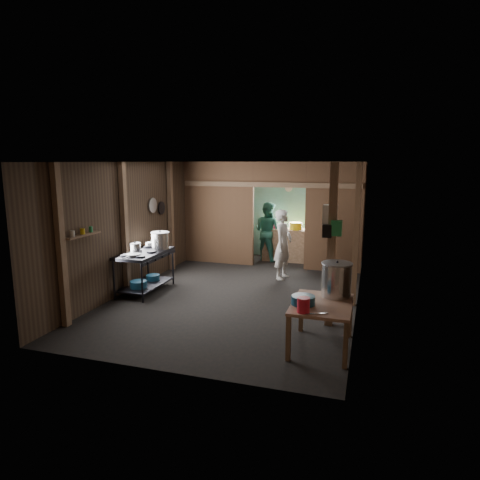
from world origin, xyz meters
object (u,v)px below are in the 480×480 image
(stove_pot_large, at_px, (160,241))
(stock_pot, at_px, (336,280))
(pink_bucket, at_px, (303,305))
(prep_table, at_px, (321,326))
(gas_range, at_px, (145,272))
(yellow_tub, at_px, (296,226))
(cook, at_px, (283,244))

(stove_pot_large, xyz_separation_m, stock_pot, (3.70, -1.60, -0.09))
(stock_pot, bearing_deg, pink_bucket, -113.19)
(stove_pot_large, bearing_deg, prep_table, -29.09)
(prep_table, bearing_deg, stock_pot, 67.39)
(gas_range, height_order, stove_pot_large, stove_pot_large)
(prep_table, height_order, pink_bucket, pink_bucket)
(gas_range, height_order, prep_table, gas_range)
(gas_range, xyz_separation_m, prep_table, (3.71, -1.61, -0.08))
(pink_bucket, relative_size, yellow_tub, 0.59)
(stock_pot, xyz_separation_m, pink_bucket, (-0.35, -0.82, -0.14))
(prep_table, xyz_separation_m, cook, (-1.26, 3.41, 0.45))
(pink_bucket, bearing_deg, yellow_tub, 101.04)
(stove_pot_large, height_order, yellow_tub, stove_pot_large)
(prep_table, bearing_deg, pink_bucket, -113.68)
(stove_pot_large, height_order, pink_bucket, stove_pot_large)
(stock_pot, relative_size, yellow_tub, 1.55)
(prep_table, relative_size, yellow_tub, 3.33)
(prep_table, relative_size, cook, 0.72)
(gas_range, xyz_separation_m, yellow_tub, (2.42, 3.56, 0.53))
(gas_range, distance_m, pink_bucket, 4.08)
(stove_pot_large, bearing_deg, stock_pot, -23.35)
(pink_bucket, bearing_deg, cook, 105.45)
(prep_table, xyz_separation_m, stove_pot_large, (-3.54, 1.97, 0.66))
(stove_pot_large, bearing_deg, pink_bucket, -35.77)
(prep_table, distance_m, yellow_tub, 5.36)
(gas_range, distance_m, yellow_tub, 4.34)
(prep_table, height_order, stock_pot, stock_pot)
(prep_table, distance_m, stove_pot_large, 4.10)
(gas_range, xyz_separation_m, stock_pot, (3.87, -1.23, 0.49))
(prep_table, height_order, yellow_tub, yellow_tub)
(gas_range, height_order, yellow_tub, yellow_tub)
(pink_bucket, xyz_separation_m, yellow_tub, (-1.09, 5.61, 0.18))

